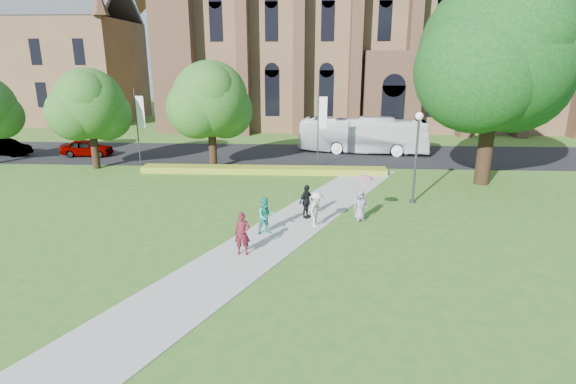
# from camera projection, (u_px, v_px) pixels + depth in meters

# --- Properties ---
(ground) EXTENTS (160.00, 160.00, 0.00)m
(ground) POSITION_uv_depth(u_px,v_px,m) (276.00, 243.00, 20.42)
(ground) COLOR #2F641E
(ground) RESTS_ON ground
(road) EXTENTS (160.00, 10.00, 0.02)m
(road) POSITION_uv_depth(u_px,v_px,m) (294.00, 155.00, 39.59)
(road) COLOR black
(road) RESTS_ON ground
(footpath) EXTENTS (15.58, 28.54, 0.04)m
(footpath) POSITION_uv_depth(u_px,v_px,m) (277.00, 234.00, 21.38)
(footpath) COLOR #B2B2A8
(footpath) RESTS_ON ground
(flower_hedge) EXTENTS (18.00, 1.40, 0.45)m
(flower_hedge) POSITION_uv_depth(u_px,v_px,m) (263.00, 170.00, 33.12)
(flower_hedge) COLOR #AEB323
(flower_hedge) RESTS_ON ground
(cathedral) EXTENTS (52.60, 18.25, 28.00)m
(cathedral) POSITION_uv_depth(u_px,v_px,m) (384.00, 18.00, 54.32)
(cathedral) COLOR brown
(cathedral) RESTS_ON ground
(building_west) EXTENTS (22.00, 14.00, 18.30)m
(building_west) POSITION_uv_depth(u_px,v_px,m) (47.00, 51.00, 59.91)
(building_west) COLOR brown
(building_west) RESTS_ON ground
(streetlamp) EXTENTS (0.44, 0.44, 5.24)m
(streetlamp) POSITION_uv_depth(u_px,v_px,m) (417.00, 147.00, 25.33)
(streetlamp) COLOR #38383D
(streetlamp) RESTS_ON ground
(large_tree) EXTENTS (9.60, 9.60, 13.20)m
(large_tree) POSITION_uv_depth(u_px,v_px,m) (497.00, 54.00, 27.92)
(large_tree) COLOR #332114
(large_tree) RESTS_ON ground
(street_tree_0) EXTENTS (5.20, 5.20, 7.50)m
(street_tree_0) POSITION_uv_depth(u_px,v_px,m) (89.00, 104.00, 33.28)
(street_tree_0) COLOR #332114
(street_tree_0) RESTS_ON ground
(street_tree_1) EXTENTS (5.60, 5.60, 8.05)m
(street_tree_1) POSITION_uv_depth(u_px,v_px,m) (210.00, 99.00, 33.18)
(street_tree_1) COLOR #332114
(street_tree_1) RESTS_ON ground
(banner_pole_0) EXTENTS (0.70, 0.10, 6.00)m
(banner_pole_0) POSITION_uv_depth(u_px,v_px,m) (320.00, 124.00, 33.93)
(banner_pole_0) COLOR #38383D
(banner_pole_0) RESTS_ON ground
(banner_pole_1) EXTENTS (0.70, 0.10, 6.00)m
(banner_pole_1) POSITION_uv_depth(u_px,v_px,m) (138.00, 122.00, 34.68)
(banner_pole_1) COLOR #38383D
(banner_pole_1) RESTS_ON ground
(tour_coach) EXTENTS (11.63, 4.36, 3.16)m
(tour_coach) POSITION_uv_depth(u_px,v_px,m) (363.00, 135.00, 39.98)
(tour_coach) COLOR silver
(tour_coach) RESTS_ON road
(car_0) EXTENTS (4.28, 1.82, 1.44)m
(car_0) POSITION_uv_depth(u_px,v_px,m) (87.00, 148.00, 38.82)
(car_0) COLOR gray
(car_0) RESTS_ON road
(car_1) EXTENTS (4.37, 2.21, 1.37)m
(car_1) POSITION_uv_depth(u_px,v_px,m) (7.00, 147.00, 39.13)
(car_1) COLOR gray
(car_1) RESTS_ON road
(pedestrian_0) EXTENTS (0.69, 0.46, 1.86)m
(pedestrian_0) POSITION_uv_depth(u_px,v_px,m) (242.00, 234.00, 18.87)
(pedestrian_0) COLOR #561320
(pedestrian_0) RESTS_ON footpath
(pedestrian_1) EXTENTS (1.08, 0.98, 1.80)m
(pedestrian_1) POSITION_uv_depth(u_px,v_px,m) (266.00, 216.00, 21.15)
(pedestrian_1) COLOR #1C907C
(pedestrian_1) RESTS_ON footpath
(pedestrian_2) EXTENTS (1.10, 1.31, 1.77)m
(pedestrian_2) POSITION_uv_depth(u_px,v_px,m) (317.00, 209.00, 22.11)
(pedestrian_2) COLOR silver
(pedestrian_2) RESTS_ON footpath
(pedestrian_3) EXTENTS (0.97, 1.10, 1.78)m
(pedestrian_3) POSITION_uv_depth(u_px,v_px,m) (306.00, 201.00, 23.33)
(pedestrian_3) COLOR black
(pedestrian_3) RESTS_ON footpath
(pedestrian_4) EXTENTS (0.90, 0.74, 1.57)m
(pedestrian_4) POSITION_uv_depth(u_px,v_px,m) (360.00, 205.00, 23.04)
(pedestrian_4) COLOR gray
(pedestrian_4) RESTS_ON footpath
(parasol) EXTENTS (1.09, 1.09, 0.73)m
(parasol) POSITION_uv_depth(u_px,v_px,m) (365.00, 183.00, 22.80)
(parasol) COLOR #DC9BB9
(parasol) RESTS_ON pedestrian_4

